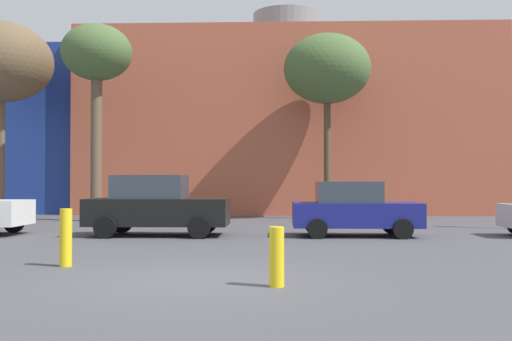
% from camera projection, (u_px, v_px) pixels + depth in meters
% --- Properties ---
extents(ground_plane, '(200.00, 200.00, 0.00)m').
position_uv_depth(ground_plane, '(194.00, 280.00, 10.04)').
color(ground_plane, '#47474C').
extents(building_backdrop, '(39.32, 11.39, 11.75)m').
position_uv_depth(building_backdrop, '(287.00, 130.00, 34.78)').
color(building_backdrop, '#B2563D').
rests_on(building_backdrop, ground_plane).
extents(parked_car_1, '(4.39, 2.15, 1.90)m').
position_uv_depth(parked_car_1, '(156.00, 206.00, 18.31)').
color(parked_car_1, black).
rests_on(parked_car_1, ground_plane).
extents(parked_car_2, '(3.93, 1.93, 1.70)m').
position_uv_depth(parked_car_2, '(354.00, 209.00, 18.09)').
color(parked_car_2, navy).
rests_on(parked_car_2, ground_plane).
extents(bare_tree_0, '(3.04, 3.04, 8.54)m').
position_uv_depth(bare_tree_0, '(97.00, 58.00, 25.23)').
color(bare_tree_0, brown).
rests_on(bare_tree_0, ground_plane).
extents(bare_tree_1, '(4.58, 4.58, 9.07)m').
position_uv_depth(bare_tree_1, '(2.00, 63.00, 26.84)').
color(bare_tree_1, brown).
rests_on(bare_tree_1, ground_plane).
extents(bare_tree_2, '(4.00, 4.00, 8.50)m').
position_uv_depth(bare_tree_2, '(327.00, 70.00, 26.71)').
color(bare_tree_2, brown).
rests_on(bare_tree_2, ground_plane).
extents(bollard_yellow_0, '(0.24, 0.24, 0.97)m').
position_uv_depth(bollard_yellow_0, '(277.00, 257.00, 9.39)').
color(bollard_yellow_0, yellow).
rests_on(bollard_yellow_0, ground_plane).
extents(bollard_yellow_1, '(0.24, 0.24, 1.16)m').
position_uv_depth(bollard_yellow_1, '(66.00, 238.00, 11.64)').
color(bollard_yellow_1, yellow).
rests_on(bollard_yellow_1, ground_plane).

